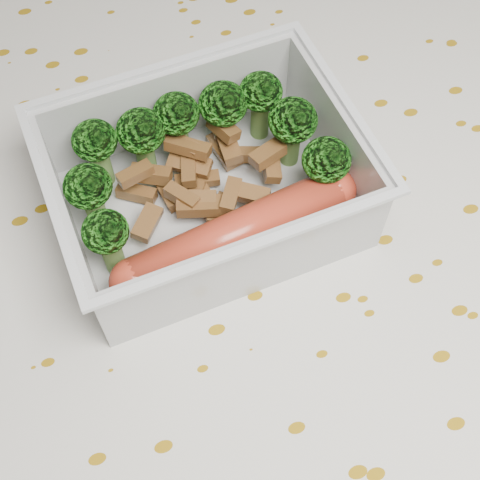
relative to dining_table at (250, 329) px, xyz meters
name	(u,v)px	position (x,y,z in m)	size (l,w,h in m)	color
dining_table	(250,329)	(0.00, 0.00, 0.00)	(1.40, 0.90, 0.75)	brown
tablecloth	(251,298)	(0.00, 0.00, 0.05)	(1.46, 0.96, 0.19)	silver
lunch_container	(208,189)	(-0.01, 0.05, 0.11)	(0.18, 0.15, 0.06)	silver
broccoli_florets	(196,143)	(-0.01, 0.07, 0.13)	(0.16, 0.09, 0.05)	#608C3F
meat_pile	(202,176)	(-0.01, 0.06, 0.11)	(0.10, 0.07, 0.03)	brown
sausage	(238,235)	(0.00, 0.01, 0.11)	(0.15, 0.05, 0.03)	#B93822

